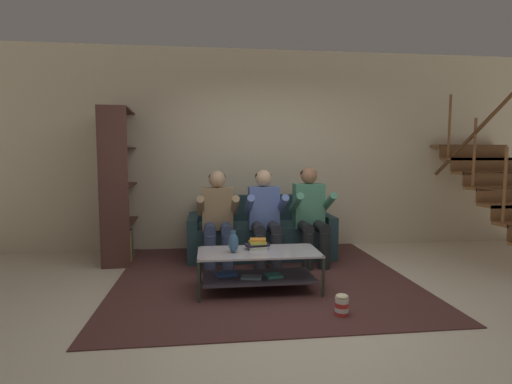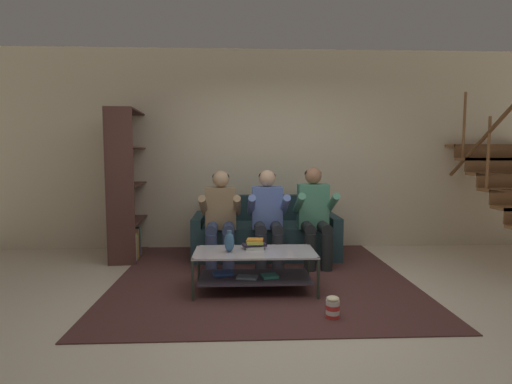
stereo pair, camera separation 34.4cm
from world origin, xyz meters
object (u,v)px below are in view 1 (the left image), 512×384
Objects in this scene: person_seated_middle at (265,214)px; coffee_table at (258,265)px; book_stack at (258,244)px; popcorn_tub at (342,305)px; person_seated_right at (311,212)px; bookshelf at (116,202)px; couch at (260,235)px; person_seated_left at (218,215)px; vase at (233,242)px.

coffee_table is (-0.21, -0.93, -0.38)m from person_seated_middle.
book_stack is 1.33× the size of popcorn_tub.
person_seated_right is 0.62× the size of bookshelf.
person_seated_middle is 1.79m from popcorn_tub.
couch is 1.58× the size of coffee_table.
couch is 0.86m from person_seated_left.
couch reaches higher than coffee_table.
person_seated_middle is 0.61× the size of bookshelf.
coffee_table is (0.38, -0.93, -0.38)m from person_seated_left.
book_stack is at bearing 83.21° from coffee_table.
popcorn_tub is (-0.15, -1.65, -0.57)m from person_seated_right.
book_stack is (0.39, -0.83, -0.19)m from person_seated_left.
person_seated_left is 2.01m from popcorn_tub.
person_seated_middle is 1.03m from coffee_table.
person_seated_right is 1.42m from vase.
person_seated_middle is at bearing 77.48° from coffee_table.
person_seated_middle is 5.45× the size of vase.
book_stack is at bearing 25.96° from vase.
person_seated_left reaches higher than popcorn_tub.
vase is at bearing 142.07° from popcorn_tub.
person_seated_middle is at bearing 76.81° from book_stack.
book_stack is at bearing 127.54° from popcorn_tub.
couch is 0.86m from person_seated_right.
person_seated_middle reaches higher than couch.
person_seated_left reaches higher than couch.
person_seated_left is at bearing 114.97° from book_stack.
bookshelf reaches higher than couch.
person_seated_left reaches higher than book_stack.
bookshelf is (-1.44, 1.46, 0.26)m from vase.
bookshelf is at bearing 141.71° from book_stack.
person_seated_right is 6.29× the size of popcorn_tub.
coffee_table is at bearing -130.18° from person_seated_right.
book_stack is at bearing -38.29° from bookshelf.
coffee_table is 6.27× the size of popcorn_tub.
vase is at bearing -82.31° from person_seated_left.
person_seated_right is 2.53m from bookshelf.
person_seated_left is at bearing -179.83° from person_seated_right.
book_stack is at bearing -98.31° from couch.
popcorn_tub is at bearing -78.67° from couch.
couch is 8.81× the size of vase.
person_seated_right reaches higher than person_seated_left.
person_seated_left is at bearing -179.93° from person_seated_middle.
book_stack is (0.01, 0.10, 0.19)m from coffee_table.
book_stack is at bearing -103.19° from person_seated_middle.
person_seated_middle reaches higher than coffee_table.
person_seated_left is (-0.58, -0.51, 0.37)m from couch.
person_seated_middle is 0.58m from person_seated_right.
coffee_table is at bearing -96.79° from book_stack.
bookshelf reaches higher than coffee_table.
person_seated_right is 1.29m from coffee_table.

